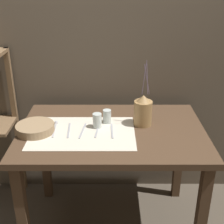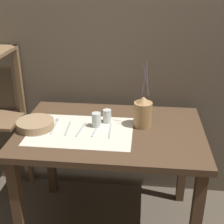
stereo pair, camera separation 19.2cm
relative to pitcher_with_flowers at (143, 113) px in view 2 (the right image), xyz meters
The scene contains 13 objects.
ground_plane 0.91m from the pitcher_with_flowers, 161.24° to the right, with size 12.00×12.00×0.00m, color brown.
stone_wall_back 0.58m from the pitcher_with_flowers, 114.34° to the left, with size 7.00×0.06×2.40m.
wooden_table 0.29m from the pitcher_with_flowers, 161.24° to the right, with size 1.17×0.79×0.79m.
linen_cloth 0.41m from the pitcher_with_flowers, 163.13° to the right, with size 0.64×0.44×0.00m.
pitcher_with_flowers is the anchor object (origin of this frame).
wooden_bowl 0.69m from the pitcher_with_flowers, behind, with size 0.24×0.24×0.05m.
glass_tumbler_near 0.30m from the pitcher_with_flowers, behind, with size 0.06×0.06×0.09m.
glass_tumbler_far 0.24m from the pitcher_with_flowers, behind, with size 0.05×0.05×0.09m.
spoon_outer 0.57m from the pitcher_with_flowers, behind, with size 0.03×0.21×0.02m.
fork_inner 0.49m from the pitcher_with_flowers, 169.01° to the right, with size 0.02×0.20×0.00m.
fork_outer 0.40m from the pitcher_with_flowers, 165.81° to the right, with size 0.04×0.20×0.00m.
spoon_inner 0.30m from the pitcher_with_flowers, behind, with size 0.04×0.21×0.02m.
knife_center 0.24m from the pitcher_with_flowers, 154.59° to the right, with size 0.02×0.20×0.00m.
Camera 2 is at (0.20, -1.74, 1.70)m, focal length 50.00 mm.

